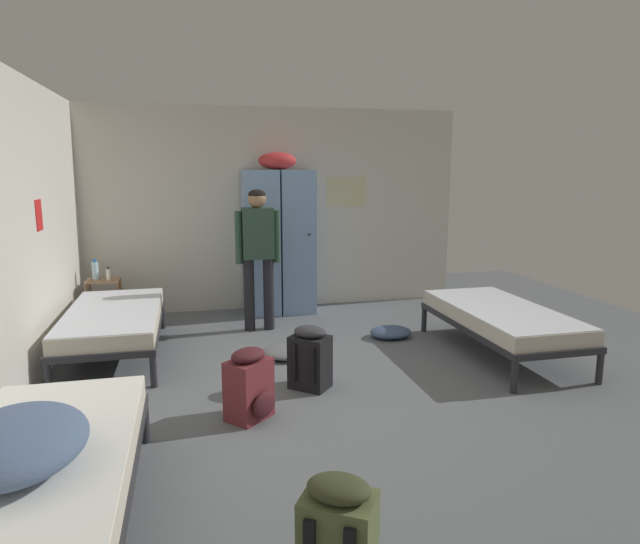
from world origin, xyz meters
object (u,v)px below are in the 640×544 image
(lotion_bottle, at_px, (108,274))
(bed_left_front, at_px, (42,468))
(bed_left_rear, at_px, (114,320))
(clothes_pile_denim, at_px, (391,332))
(locker_bank, at_px, (278,239))
(person_traveler, at_px, (258,247))
(backpack_maroon, at_px, (250,386))
(water_bottle, at_px, (95,270))
(clothes_pile_grey, at_px, (288,351))
(backpack_olive, at_px, (339,536))
(backpack_black, at_px, (311,358))
(shelf_unit, at_px, (104,298))
(bed_right, at_px, (501,318))
(bedding_heap, at_px, (16,443))

(lotion_bottle, bearing_deg, bed_left_front, -87.41)
(bed_left_rear, height_order, clothes_pile_denim, bed_left_rear)
(locker_bank, distance_m, clothes_pile_denim, 1.97)
(person_traveler, relative_size, backpack_maroon, 2.97)
(bed_left_front, relative_size, water_bottle, 7.68)
(person_traveler, xyz_separation_m, clothes_pile_grey, (0.16, -1.02, -0.93))
(backpack_olive, height_order, clothes_pile_denim, backpack_olive)
(locker_bank, xyz_separation_m, backpack_black, (-0.15, -2.60, -0.71))
(lotion_bottle, bearing_deg, backpack_maroon, -64.77)
(bed_left_rear, height_order, backpack_black, backpack_black)
(lotion_bottle, relative_size, clothes_pile_denim, 0.34)
(bed_left_front, height_order, backpack_maroon, backpack_maroon)
(bed_left_rear, xyz_separation_m, backpack_olive, (1.36, -3.53, -0.12))
(water_bottle, relative_size, clothes_pile_denim, 0.53)
(backpack_black, distance_m, backpack_maroon, 0.76)
(bed_left_front, relative_size, backpack_olive, 3.45)
(shelf_unit, relative_size, backpack_olive, 1.04)
(bed_right, distance_m, bedding_heap, 4.43)
(shelf_unit, xyz_separation_m, backpack_olive, (1.61, -4.71, -0.09))
(bedding_heap, xyz_separation_m, clothes_pile_grey, (1.74, 2.60, -0.56))
(shelf_unit, bearing_deg, water_bottle, 165.96)
(backpack_black, height_order, backpack_maroon, same)
(backpack_olive, bearing_deg, clothes_pile_denim, 65.96)
(person_traveler, bearing_deg, lotion_bottle, 162.69)
(shelf_unit, bearing_deg, bedding_heap, -87.26)
(bed_left_rear, bearing_deg, bed_right, -12.31)
(bed_left_rear, relative_size, person_traveler, 1.16)
(backpack_olive, distance_m, clothes_pile_grey, 3.14)
(bed_left_front, distance_m, clothes_pile_denim, 4.05)
(backpack_maroon, relative_size, clothes_pile_grey, 1.03)
(locker_bank, bearing_deg, shelf_unit, -174.79)
(bed_right, height_order, person_traveler, person_traveler)
(bed_left_front, height_order, backpack_olive, backpack_olive)
(backpack_black, height_order, clothes_pile_grey, backpack_black)
(bedding_heap, bearing_deg, person_traveler, 66.41)
(backpack_black, xyz_separation_m, clothes_pile_grey, (-0.05, 0.82, -0.21))
(locker_bank, height_order, backpack_maroon, locker_bank)
(bed_left_rear, bearing_deg, shelf_unit, 102.02)
(bedding_heap, bearing_deg, bed_left_rear, 89.06)
(person_traveler, bearing_deg, clothes_pile_grey, -81.13)
(water_bottle, bearing_deg, bed_right, -26.10)
(clothes_pile_denim, bearing_deg, bedding_heap, -135.05)
(person_traveler, bearing_deg, shelf_unit, 162.16)
(shelf_unit, height_order, bedding_heap, bedding_heap)
(lotion_bottle, xyz_separation_m, backpack_black, (1.92, -2.36, -0.38))
(locker_bank, bearing_deg, bed_right, -48.99)
(bedding_heap, xyz_separation_m, backpack_maroon, (1.22, 1.29, -0.35))
(bed_left_rear, xyz_separation_m, backpack_maroon, (1.17, -1.72, -0.12))
(backpack_maroon, xyz_separation_m, clothes_pile_denim, (1.75, 1.67, -0.20))
(backpack_black, bearing_deg, clothes_pile_grey, 93.75)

